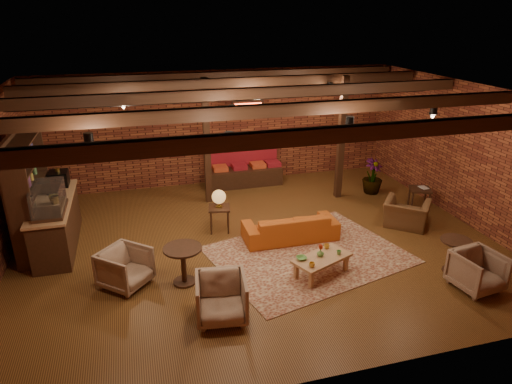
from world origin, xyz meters
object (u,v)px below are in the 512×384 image
object	(u,v)px
coffee_table	(321,259)
armchair_a	(125,266)
round_table_left	(183,259)
armchair_far	(478,269)
side_table_lamp	(219,200)
armchair_right	(407,209)
armchair_b	(221,296)
round_table_right	(455,250)
sofa	(290,227)
plant_tall	(376,142)
side_table_book	(420,190)

from	to	relation	value
coffee_table	armchair_a	size ratio (longest dim) A/B	1.57
coffee_table	round_table_left	size ratio (longest dim) A/B	1.71
round_table_left	armchair_far	xyz separation A→B (m)	(5.03, -1.58, -0.10)
coffee_table	round_table_left	distance (m)	2.56
side_table_lamp	armchair_right	xyz separation A→B (m)	(4.21, -0.92, -0.33)
armchair_right	side_table_lamp	bearing A→B (deg)	28.67
armchair_b	armchair_right	bearing A→B (deg)	32.62
armchair_a	round_table_right	size ratio (longest dim) A/B	1.18
coffee_table	armchair_b	bearing A→B (deg)	-159.19
armchair_b	armchair_right	size ratio (longest dim) A/B	0.86
sofa	plant_tall	bearing A→B (deg)	-146.44
armchair_far	sofa	bearing A→B (deg)	125.64
armchair_right	round_table_right	distance (m)	2.00
coffee_table	round_table_right	world-z (taller)	round_table_right
armchair_right	side_table_book	size ratio (longest dim) A/B	1.48
round_table_right	plant_tall	world-z (taller)	plant_tall
round_table_left	armchair_a	size ratio (longest dim) A/B	0.92
side_table_lamp	armchair_a	distance (m)	2.74
round_table_right	round_table_left	bearing A→B (deg)	169.10
armchair_right	plant_tall	bearing A→B (deg)	-56.27
side_table_lamp	plant_tall	xyz separation A→B (m)	(4.48, 1.17, 0.69)
armchair_a	armchair_b	xyz separation A→B (m)	(1.48, -1.40, 0.02)
round_table_right	coffee_table	bearing A→B (deg)	167.67
round_table_left	armchair_far	bearing A→B (deg)	-17.44
armchair_right	armchair_far	world-z (taller)	armchair_right
armchair_a	round_table_right	world-z (taller)	armchair_a
sofa	coffee_table	size ratio (longest dim) A/B	1.64
round_table_left	coffee_table	bearing A→B (deg)	-9.48
armchair_b	side_table_book	world-z (taller)	armchair_b
coffee_table	round_table_left	xyz separation A→B (m)	(-2.52, 0.42, 0.15)
coffee_table	side_table_book	bearing A→B (deg)	31.71
armchair_a	armchair_far	bearing A→B (deg)	-64.22
coffee_table	armchair_a	xyz separation A→B (m)	(-3.54, 0.62, 0.05)
armchair_right	plant_tall	size ratio (longest dim) A/B	0.34
coffee_table	armchair_a	world-z (taller)	armchair_a
side_table_book	plant_tall	xyz separation A→B (m)	(-0.59, 1.31, 0.92)
side_table_lamp	armchair_right	bearing A→B (deg)	-12.35
round_table_left	side_table_book	size ratio (longest dim) A/B	1.12
plant_tall	armchair_b	bearing A→B (deg)	-139.57
side_table_lamp	round_table_right	bearing A→B (deg)	-36.29
side_table_lamp	round_table_right	distance (m)	4.92
armchair_right	side_table_book	bearing A→B (deg)	-96.75
side_table_lamp	round_table_left	distance (m)	2.22
armchair_far	plant_tall	world-z (taller)	plant_tall
sofa	armchair_right	distance (m)	2.81
coffee_table	plant_tall	size ratio (longest dim) A/B	0.43
sofa	side_table_lamp	distance (m)	1.69
sofa	armchair_far	world-z (taller)	armchair_far
side_table_book	round_table_right	distance (m)	2.98
armchair_right	round_table_right	size ratio (longest dim) A/B	1.43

